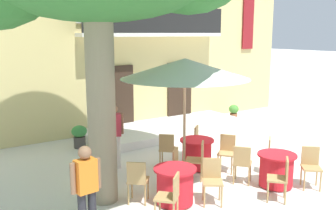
% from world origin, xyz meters
% --- Properties ---
extents(ground_plane, '(120.00, 120.00, 0.00)m').
position_xyz_m(ground_plane, '(0.00, 0.00, 0.00)').
color(ground_plane, silver).
extents(building_facade, '(13.00, 5.09, 7.50)m').
position_xyz_m(building_facade, '(0.56, 6.99, 3.75)').
color(building_facade, '#DBC67F').
rests_on(building_facade, ground).
extents(entrance_step_platform, '(5.78, 2.33, 0.25)m').
position_xyz_m(entrance_step_platform, '(0.55, 3.83, 0.12)').
color(entrance_step_platform, silver).
rests_on(entrance_step_platform, ground).
extents(cafe_table_near_tree, '(0.86, 0.86, 0.76)m').
position_xyz_m(cafe_table_near_tree, '(-0.88, 0.45, 0.39)').
color(cafe_table_near_tree, red).
rests_on(cafe_table_near_tree, ground).
extents(cafe_chair_near_tree_0, '(0.56, 0.56, 0.91)m').
position_xyz_m(cafe_chair_near_tree_0, '(-0.34, 0.99, 0.53)').
color(cafe_chair_near_tree_0, tan).
rests_on(cafe_chair_near_tree_0, ground).
extents(cafe_chair_near_tree_1, '(0.57, 0.57, 0.91)m').
position_xyz_m(cafe_chair_near_tree_1, '(-1.48, 0.91, 0.53)').
color(cafe_chair_near_tree_1, tan).
rests_on(cafe_chair_near_tree_1, ground).
extents(cafe_chair_near_tree_2, '(0.57, 0.57, 0.91)m').
position_xyz_m(cafe_chair_near_tree_2, '(-1.33, -0.15, 0.53)').
color(cafe_chair_near_tree_2, tan).
rests_on(cafe_chair_near_tree_2, ground).
extents(cafe_chair_near_tree_3, '(0.56, 0.56, 0.91)m').
position_xyz_m(cafe_chair_near_tree_3, '(-0.37, -0.10, 0.53)').
color(cafe_chair_near_tree_3, tan).
rests_on(cafe_chair_near_tree_3, ground).
extents(cafe_table_middle, '(0.86, 0.86, 0.76)m').
position_xyz_m(cafe_table_middle, '(-2.52, -0.91, 0.39)').
color(cafe_table_middle, red).
rests_on(cafe_table_middle, ground).
extents(cafe_chair_middle_0, '(0.56, 0.56, 0.91)m').
position_xyz_m(cafe_chair_middle_0, '(-1.86, -1.28, 0.53)').
color(cafe_chair_middle_0, tan).
rests_on(cafe_chair_middle_0, ground).
extents(cafe_chair_middle_1, '(0.56, 0.56, 0.91)m').
position_xyz_m(cafe_chair_middle_1, '(-2.00, -0.36, 0.53)').
color(cafe_chair_middle_1, tan).
rests_on(cafe_chair_middle_1, ground).
extents(cafe_chair_middle_2, '(0.56, 0.56, 0.91)m').
position_xyz_m(cafe_chair_middle_2, '(-3.14, -0.47, 0.53)').
color(cafe_chair_middle_2, tan).
rests_on(cafe_chair_middle_2, ground).
extents(cafe_chair_middle_3, '(0.57, 0.57, 0.91)m').
position_xyz_m(cafe_chair_middle_3, '(-3.02, -1.47, 0.53)').
color(cafe_chair_middle_3, tan).
rests_on(cafe_chair_middle_3, ground).
extents(cafe_table_front, '(0.86, 0.86, 0.76)m').
position_xyz_m(cafe_table_front, '(-0.14, -1.47, 0.39)').
color(cafe_table_front, red).
rests_on(cafe_table_front, ground).
extents(cafe_chair_front_0, '(0.56, 0.56, 0.91)m').
position_xyz_m(cafe_chair_front_0, '(-0.66, -0.92, 0.53)').
color(cafe_chair_front_0, tan).
rests_on(cafe_chair_front_0, ground).
extents(cafe_chair_front_1, '(0.56, 0.56, 0.91)m').
position_xyz_m(cafe_chair_front_1, '(-0.66, -2.01, 0.53)').
color(cafe_chair_front_1, tan).
rests_on(cafe_chair_front_1, ground).
extents(cafe_chair_front_2, '(0.56, 0.56, 0.91)m').
position_xyz_m(cafe_chair_front_2, '(0.47, -1.91, 0.53)').
color(cafe_chair_front_2, tan).
rests_on(cafe_chair_front_2, ground).
extents(cafe_chair_front_3, '(0.56, 0.56, 0.91)m').
position_xyz_m(cafe_chair_front_3, '(0.39, -0.93, 0.53)').
color(cafe_chair_front_3, tan).
rests_on(cafe_chair_front_3, ground).
extents(cafe_umbrella, '(2.90, 2.90, 2.85)m').
position_xyz_m(cafe_umbrella, '(-1.62, -0.01, 2.61)').
color(cafe_umbrella, '#997A56').
rests_on(cafe_umbrella, ground).
extents(ground_planter_left, '(0.46, 0.46, 0.68)m').
position_xyz_m(ground_planter_left, '(-2.68, 3.82, 0.39)').
color(ground_planter_left, '#47423D').
rests_on(ground_planter_left, ground).
extents(ground_planter_right, '(0.39, 0.39, 0.60)m').
position_xyz_m(ground_planter_right, '(3.79, 3.96, 0.34)').
color(ground_planter_right, '#995638').
rests_on(ground_planter_right, ground).
extents(pedestrian_mid_plaza, '(0.53, 0.33, 1.66)m').
position_xyz_m(pedestrian_mid_plaza, '(-2.62, 1.59, 0.94)').
color(pedestrian_mid_plaza, silver).
rests_on(pedestrian_mid_plaza, ground).
extents(pedestrian_by_tree, '(0.53, 0.26, 1.60)m').
position_xyz_m(pedestrian_by_tree, '(-4.47, -1.11, 0.90)').
color(pedestrian_by_tree, '#232328').
rests_on(pedestrian_by_tree, ground).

